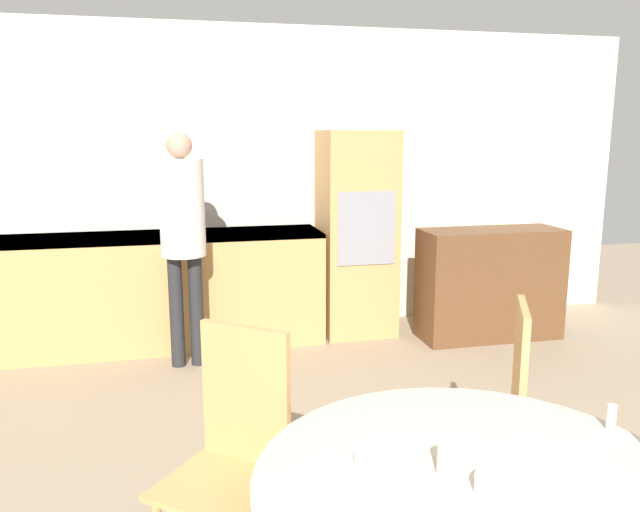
# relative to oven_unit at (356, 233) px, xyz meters

# --- Properties ---
(wall_back) EXTENTS (6.93, 0.05, 2.60)m
(wall_back) POSITION_rel_oven_unit_xyz_m (-0.81, 0.34, 0.43)
(wall_back) COLOR silver
(wall_back) RESTS_ON ground_plane
(kitchen_counter) EXTENTS (3.08, 0.60, 0.92)m
(kitchen_counter) POSITION_rel_oven_unit_xyz_m (-1.88, -0.01, -0.39)
(kitchen_counter) COLOR tan
(kitchen_counter) RESTS_ON ground_plane
(oven_unit) EXTENTS (0.60, 0.59, 1.74)m
(oven_unit) POSITION_rel_oven_unit_xyz_m (0.00, 0.00, 0.00)
(oven_unit) COLOR tan
(oven_unit) RESTS_ON ground_plane
(sideboard) EXTENTS (1.18, 0.45, 0.93)m
(sideboard) POSITION_rel_oven_unit_xyz_m (1.06, -0.41, -0.40)
(sideboard) COLOR brown
(sideboard) RESTS_ON ground_plane
(chair_far_left) EXTENTS (0.56, 0.56, 1.01)m
(chair_far_left) POSITION_rel_oven_unit_xyz_m (-1.32, -2.89, -0.31)
(chair_far_left) COLOR tan
(chair_far_left) RESTS_ON ground_plane
(chair_far_right) EXTENTS (0.54, 0.54, 1.01)m
(chair_far_right) POSITION_rel_oven_unit_xyz_m (-0.18, -2.78, -0.31)
(chair_far_right) COLOR tan
(chair_far_right) RESTS_ON ground_plane
(person_standing) EXTENTS (0.32, 0.32, 1.72)m
(person_standing) POSITION_rel_oven_unit_xyz_m (-1.45, -0.51, 0.20)
(person_standing) COLOR #262628
(person_standing) RESTS_ON ground_plane
(cup) EXTENTS (0.07, 0.07, 0.09)m
(cup) POSITION_rel_oven_unit_xyz_m (-0.75, -3.51, -0.09)
(cup) COLOR beige
(cup) RESTS_ON dining_table
(bowl_near) EXTENTS (0.18, 0.18, 0.04)m
(bowl_near) POSITION_rel_oven_unit_xyz_m (-0.92, -3.42, -0.12)
(bowl_near) COLOR silver
(bowl_near) RESTS_ON dining_table
(bowl_centre) EXTENTS (0.15, 0.15, 0.05)m
(bowl_centre) POSITION_rel_oven_unit_xyz_m (-0.65, -3.64, -0.11)
(bowl_centre) COLOR silver
(bowl_centre) RESTS_ON dining_table
(salt_shaker) EXTENTS (0.03, 0.03, 0.09)m
(salt_shaker) POSITION_rel_oven_unit_xyz_m (-0.09, -3.37, -0.09)
(salt_shaker) COLOR white
(salt_shaker) RESTS_ON dining_table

